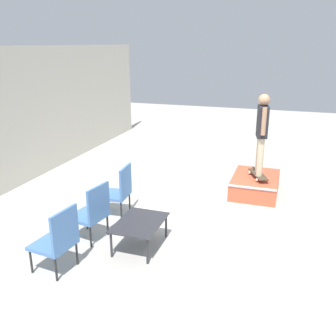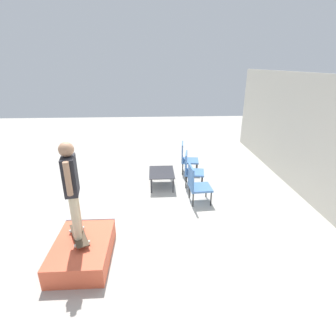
{
  "view_description": "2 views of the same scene",
  "coord_description": "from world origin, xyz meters",
  "views": [
    {
      "loc": [
        -6.56,
        -1.43,
        3.05
      ],
      "look_at": [
        -0.69,
        0.54,
        0.98
      ],
      "focal_mm": 40.0,
      "sensor_mm": 36.0,
      "label": 1
    },
    {
      "loc": [
        4.88,
        0.45,
        3.2
      ],
      "look_at": [
        -0.72,
        0.76,
        0.95
      ],
      "focal_mm": 28.0,
      "sensor_mm": 36.0,
      "label": 2
    }
  ],
  "objects": [
    {
      "name": "ground_plane",
      "position": [
        0.0,
        0.0,
        0.0
      ],
      "size": [
        24.0,
        24.0,
        0.0
      ],
      "primitive_type": "plane",
      "color": "#B7B2A8"
    },
    {
      "name": "skate_ramp_box",
      "position": [
        1.11,
        -0.83,
        0.18
      ],
      "size": [
        1.4,
        0.94,
        0.38
      ],
      "color": "#DB5638",
      "rests_on": "ground_plane"
    },
    {
      "name": "skateboard_on_ramp",
      "position": [
        1.03,
        -0.88,
        0.44
      ],
      "size": [
        0.76,
        0.5,
        0.07
      ],
      "rotation": [
        0.0,
        0.0,
        0.44
      ],
      "color": "#473828",
      "rests_on": "skate_ramp_box"
    },
    {
      "name": "person_skater",
      "position": [
        1.03,
        -0.88,
        1.42
      ],
      "size": [
        0.56,
        0.27,
        1.65
      ],
      "rotation": [
        0.0,
        0.0,
        0.18
      ],
      "color": "#C6B793",
      "rests_on": "skateboard_on_ramp"
    },
    {
      "name": "coffee_table",
      "position": [
        -1.76,
        0.64,
        0.38
      ],
      "size": [
        0.94,
        0.68,
        0.43
      ],
      "color": "#2D2D33",
      "rests_on": "ground_plane"
    },
    {
      "name": "patio_chair_left",
      "position": [
        -2.72,
        1.45,
        0.5
      ],
      "size": [
        0.58,
        0.58,
        0.95
      ],
      "rotation": [
        0.0,
        0.0,
        3.02
      ],
      "color": "black",
      "rests_on": "ground_plane"
    },
    {
      "name": "patio_chair_center",
      "position": [
        -1.77,
        1.45,
        0.5
      ],
      "size": [
        0.6,
        0.6,
        0.95
      ],
      "rotation": [
        0.0,
        0.0,
        2.98
      ],
      "color": "black",
      "rests_on": "ground_plane"
    },
    {
      "name": "patio_chair_right",
      "position": [
        -0.8,
        1.45,
        0.5
      ],
      "size": [
        0.56,
        0.56,
        0.95
      ],
      "rotation": [
        0.0,
        0.0,
        3.21
      ],
      "color": "black",
      "rests_on": "ground_plane"
    }
  ]
}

